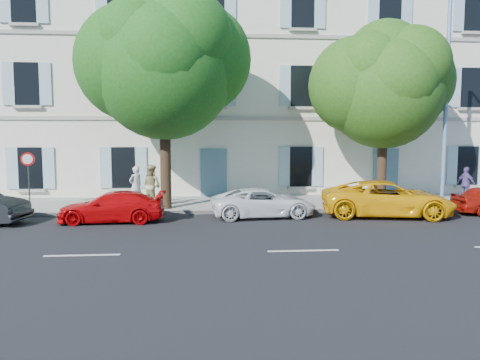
{
  "coord_description": "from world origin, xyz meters",
  "views": [
    {
      "loc": [
        -2.8,
        -16.52,
        3.23
      ],
      "look_at": [
        -1.27,
        2.0,
        1.4
      ],
      "focal_mm": 35.0,
      "sensor_mm": 36.0,
      "label": 1
    }
  ],
  "objects": [
    {
      "name": "pedestrian_c",
      "position": [
        9.44,
        4.09,
        0.94
      ],
      "size": [
        0.69,
        1.0,
        1.57
      ],
      "primitive_type": "imported",
      "rotation": [
        0.0,
        0.0,
        1.94
      ],
      "color": "#645094",
      "rests_on": "sidewalk"
    },
    {
      "name": "car_white_coupe",
      "position": [
        -0.41,
        1.38,
        0.57
      ],
      "size": [
        4.21,
        2.2,
        1.13
      ],
      "primitive_type": "imported",
      "rotation": [
        0.0,
        0.0,
        1.65
      ],
      "color": "white",
      "rests_on": "ground"
    },
    {
      "name": "pedestrian_a",
      "position": [
        -5.63,
        3.72,
        1.01
      ],
      "size": [
        0.73,
        0.73,
        1.71
      ],
      "primitive_type": "imported",
      "rotation": [
        0.0,
        0.0,
        3.9
      ],
      "color": "silver",
      "rests_on": "sidewalk"
    },
    {
      "name": "pedestrian_b",
      "position": [
        -4.92,
        3.43,
        1.05
      ],
      "size": [
        1.11,
        1.07,
        1.79
      ],
      "primitive_type": "imported",
      "rotation": [
        0.0,
        0.0,
        2.49
      ],
      "color": "tan",
      "rests_on": "sidewalk"
    },
    {
      "name": "ground",
      "position": [
        0.0,
        0.0,
        0.0
      ],
      "size": [
        90.0,
        90.0,
        0.0
      ],
      "primitive_type": "plane",
      "color": "black"
    },
    {
      "name": "tree_right",
      "position": [
        5.11,
        3.39,
        5.07
      ],
      "size": [
        4.98,
        4.98,
        7.67
      ],
      "color": "#3A2819",
      "rests_on": "sidewalk"
    },
    {
      "name": "sidewalk",
      "position": [
        0.0,
        4.45,
        0.07
      ],
      "size": [
        36.0,
        4.5,
        0.15
      ],
      "primitive_type": "cube",
      "color": "#A09E96",
      "rests_on": "ground"
    },
    {
      "name": "tree_left",
      "position": [
        -4.28,
        2.91,
        5.81
      ],
      "size": [
        5.67,
        5.67,
        8.79
      ],
      "color": "#3A2819",
      "rests_on": "sidewalk"
    },
    {
      "name": "street_lamp",
      "position": [
        7.51,
        2.44,
        5.11
      ],
      "size": [
        0.31,
        1.87,
        8.76
      ],
      "color": "#7293BF",
      "rests_on": "sidewalk"
    },
    {
      "name": "building",
      "position": [
        0.0,
        10.2,
        6.0
      ],
      "size": [
        28.0,
        7.0,
        12.0
      ],
      "primitive_type": "cube",
      "color": "silver",
      "rests_on": "ground"
    },
    {
      "name": "car_yellow_supercar",
      "position": [
        4.47,
        1.12,
        0.7
      ],
      "size": [
        5.41,
        3.2,
        1.41
      ],
      "primitive_type": "imported",
      "rotation": [
        0.0,
        0.0,
        1.39
      ],
      "color": "#FAB20A",
      "rests_on": "ground"
    },
    {
      "name": "road_sign",
      "position": [
        -9.81,
        3.01,
        1.84
      ],
      "size": [
        0.54,
        0.13,
        2.34
      ],
      "color": "#383A3D",
      "rests_on": "sidewalk"
    },
    {
      "name": "car_red_coupe",
      "position": [
        -6.1,
        0.8,
        0.56
      ],
      "size": [
        3.87,
        1.58,
        1.12
      ],
      "primitive_type": "imported",
      "rotation": [
        0.0,
        0.0,
        4.71
      ],
      "color": "#C20508",
      "rests_on": "ground"
    },
    {
      "name": "kerb",
      "position": [
        0.0,
        2.28,
        0.08
      ],
      "size": [
        36.0,
        0.16,
        0.16
      ],
      "primitive_type": "cube",
      "color": "#9E998E",
      "rests_on": "ground"
    }
  ]
}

